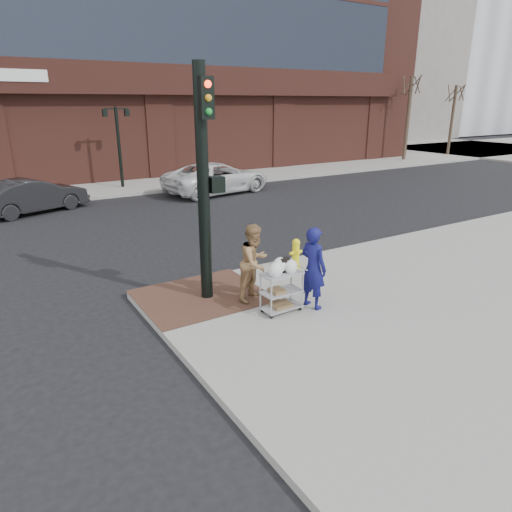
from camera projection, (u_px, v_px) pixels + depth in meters
ground at (244, 310)px, 10.09m from camera, size 220.00×220.00×0.00m
sidewalk_far at (186, 151)px, 42.07m from camera, size 65.00×36.00×0.15m
brick_curb_ramp at (201, 296)px, 10.47m from camera, size 2.80×2.40×0.01m
filler_block at (364, 63)px, 57.75m from camera, size 14.00×20.00×18.00m
bare_tree_a at (412, 75)px, 33.34m from camera, size 1.80×1.80×7.20m
bare_tree_b at (457, 83)px, 36.88m from camera, size 1.80×1.80×6.70m
lamp_post at (118, 138)px, 23.13m from camera, size 1.32×0.22×4.00m
traffic_signal_pole at (204, 180)px, 9.57m from camera, size 0.61×0.51×5.00m
woman_blue at (313, 268)px, 9.65m from camera, size 0.55×0.72×1.79m
pedestrian_tan at (255, 262)px, 10.06m from camera, size 1.04×0.95×1.73m
sedan_dark at (33, 196)px, 18.75m from camera, size 4.56×2.95×1.42m
minivan_white at (217, 178)px, 22.82m from camera, size 5.85×3.42×1.53m
utility_cart at (282, 288)px, 9.54m from camera, size 0.86×0.50×1.17m
fire_hydrant at (296, 253)px, 12.13m from camera, size 0.38×0.27×0.81m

